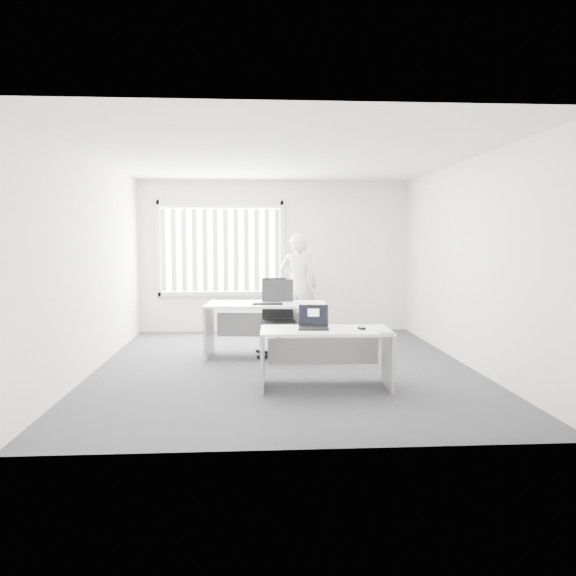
{
  "coord_description": "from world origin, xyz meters",
  "views": [
    {
      "loc": [
        -0.43,
        -7.46,
        1.72
      ],
      "look_at": [
        0.06,
        0.15,
        1.06
      ],
      "focal_mm": 35.0,
      "sensor_mm": 36.0,
      "label": 1
    }
  ],
  "objects": [
    {
      "name": "mouse",
      "position": [
        0.83,
        -1.13,
        0.71
      ],
      "size": [
        0.08,
        0.11,
        0.04
      ],
      "primitive_type": null,
      "rotation": [
        0.0,
        0.0,
        0.26
      ],
      "color": "#A8A8AA",
      "rests_on": "paper_sheet"
    },
    {
      "name": "wall_left",
      "position": [
        -2.5,
        0.0,
        1.4
      ],
      "size": [
        0.02,
        6.0,
        2.8
      ],
      "primitive_type": "cube",
      "color": "silver",
      "rests_on": "ground"
    },
    {
      "name": "person",
      "position": [
        0.38,
        2.33,
        0.91
      ],
      "size": [
        0.76,
        0.6,
        1.83
      ],
      "primitive_type": "imported",
      "rotation": [
        0.0,
        0.0,
        2.87
      ],
      "color": "silver",
      "rests_on": "ground"
    },
    {
      "name": "wall_back",
      "position": [
        0.0,
        3.0,
        1.4
      ],
      "size": [
        5.0,
        0.02,
        2.8
      ],
      "primitive_type": "cube",
      "color": "silver",
      "rests_on": "ground"
    },
    {
      "name": "blinds",
      "position": [
        -1.0,
        2.9,
        1.52
      ],
      "size": [
        2.2,
        0.1,
        1.5
      ],
      "primitive_type": null,
      "color": "white",
      "rests_on": "wall_back"
    },
    {
      "name": "window",
      "position": [
        -1.0,
        2.96,
        1.55
      ],
      "size": [
        2.32,
        0.06,
        1.76
      ],
      "primitive_type": "cube",
      "color": "silver",
      "rests_on": "wall_back"
    },
    {
      "name": "booklet",
      "position": [
        1.05,
        -1.36,
        0.69
      ],
      "size": [
        0.15,
        0.21,
        0.01
      ],
      "primitive_type": "cube",
      "rotation": [
        0.0,
        0.0,
        -0.0
      ],
      "color": "white",
      "rests_on": "desk_near"
    },
    {
      "name": "ground",
      "position": [
        0.0,
        0.0,
        0.0
      ],
      "size": [
        6.0,
        6.0,
        0.0
      ],
      "primitive_type": "plane",
      "color": "#48484F",
      "rests_on": "ground"
    },
    {
      "name": "desk_far",
      "position": [
        -0.22,
        0.69,
        0.57
      ],
      "size": [
        1.79,
        0.96,
        0.79
      ],
      "rotation": [
        0.0,
        0.0,
        -0.09
      ],
      "color": "white",
      "rests_on": "ground"
    },
    {
      "name": "laptop",
      "position": [
        0.28,
        -1.06,
        0.82
      ],
      "size": [
        0.38,
        0.34,
        0.27
      ],
      "primitive_type": null,
      "rotation": [
        0.0,
        0.0,
        -0.1
      ],
      "color": "black",
      "rests_on": "desk_near"
    },
    {
      "name": "wall_front",
      "position": [
        0.0,
        -3.0,
        1.4
      ],
      "size": [
        5.0,
        0.02,
        2.8
      ],
      "primitive_type": "cube",
      "color": "silver",
      "rests_on": "ground"
    },
    {
      "name": "wall_right",
      "position": [
        2.5,
        0.0,
        1.4
      ],
      "size": [
        0.02,
        6.0,
        2.8
      ],
      "primitive_type": "cube",
      "color": "silver",
      "rests_on": "ground"
    },
    {
      "name": "desk_near",
      "position": [
        0.42,
        -1.08,
        0.49
      ],
      "size": [
        1.53,
        0.77,
        0.68
      ],
      "rotation": [
        0.0,
        0.0,
        -0.04
      ],
      "color": "white",
      "rests_on": "ground"
    },
    {
      "name": "monitor",
      "position": [
        -0.1,
        0.91,
        0.97
      ],
      "size": [
        0.36,
        0.11,
        0.36
      ],
      "primitive_type": null,
      "rotation": [
        0.0,
        0.0,
        0.01
      ],
      "color": "black",
      "rests_on": "desk_far"
    },
    {
      "name": "paper_sheet",
      "position": [
        0.83,
        -1.13,
        0.68
      ],
      "size": [
        0.29,
        0.21,
        0.0
      ],
      "primitive_type": "cube",
      "rotation": [
        0.0,
        0.0,
        0.03
      ],
      "color": "white",
      "rests_on": "desk_near"
    },
    {
      "name": "ceiling",
      "position": [
        0.0,
        0.0,
        2.8
      ],
      "size": [
        5.0,
        6.0,
        0.02
      ],
      "primitive_type": "cube",
      "color": "silver",
      "rests_on": "wall_back"
    },
    {
      "name": "office_chair",
      "position": [
        -0.04,
        0.73,
        0.35
      ],
      "size": [
        0.66,
        0.66,
        1.12
      ],
      "rotation": [
        0.0,
        0.0,
        0.03
      ],
      "color": "black",
      "rests_on": "ground"
    },
    {
      "name": "keyboard",
      "position": [
        -0.21,
        0.53,
        0.8
      ],
      "size": [
        0.44,
        0.18,
        0.02
      ],
      "primitive_type": "cube",
      "rotation": [
        0.0,
        0.0,
        -0.09
      ],
      "color": "black",
      "rests_on": "desk_far"
    }
  ]
}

